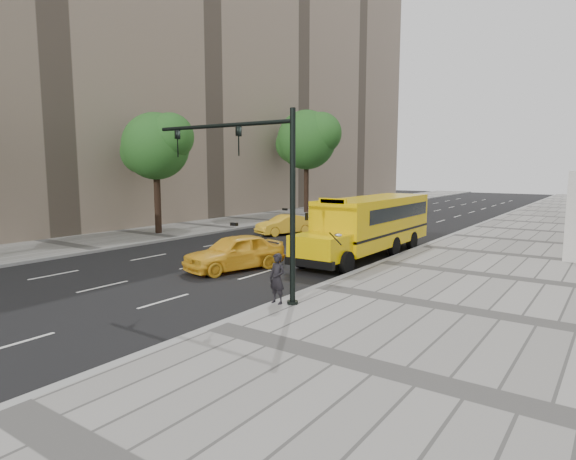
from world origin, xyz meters
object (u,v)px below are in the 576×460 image
Objects in this scene: taxi_near at (235,252)px; traffic_signal at (258,182)px; pedestrian at (277,279)px; school_bus at (372,221)px; tree_c at (307,139)px; taxi_far at (285,225)px; tree_b at (156,146)px.

taxi_near is 6.25m from traffic_signal.
traffic_signal is at bearing 171.02° from pedestrian.
school_bus is 10.64m from traffic_signal.
tree_c is 23.11m from school_bus.
taxi_near is 0.73× the size of traffic_signal.
taxi_far is at bearing 130.40° from taxi_near.
taxi_far is 17.24m from pedestrian.
traffic_signal reaches higher than taxi_far.
tree_c is at bearing 131.54° from school_bus.
tree_c is 16.22m from taxi_far.
school_bus is at bearing -48.46° from tree_c.
school_bus is 2.47× the size of taxi_near.
pedestrian is (9.81, -14.18, 0.31)m from taxi_far.
traffic_signal reaches higher than taxi_near.
tree_c is at bearing 89.92° from tree_b.
tree_b is 1.27× the size of traffic_signal.
tree_c is at bearing 139.82° from taxi_far.
pedestrian is (16.57, -9.03, -5.00)m from tree_b.
taxi_near reaches higher than taxi_far.
tree_c reaches higher than pedestrian.
school_bus reaches higher than taxi_far.
tree_b is at bearing 155.70° from pedestrian.
taxi_near is at bearing 148.59° from pedestrian.
school_bus is (14.92, 1.55, -4.21)m from tree_b.
tree_c reaches higher than taxi_near.
tree_b is at bearing -90.08° from tree_c.
tree_b reaches higher than pedestrian.
taxi_far is 0.63× the size of traffic_signal.
tree_b is 13.75m from taxi_near.
tree_c is at bearing 125.42° from pedestrian.
taxi_far is at bearing -63.00° from tree_c.
school_bus is (14.89, -16.81, -5.46)m from tree_c.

